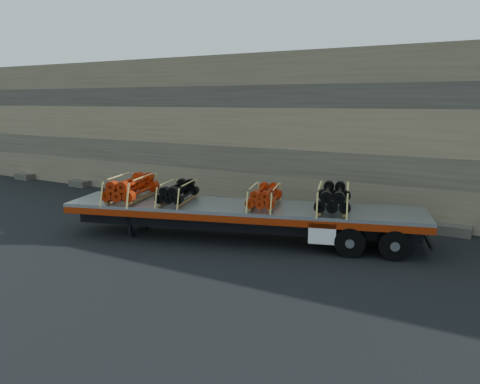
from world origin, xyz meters
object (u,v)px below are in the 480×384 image
object	(u,v)px
bundle_rear	(333,198)
bundle_midrear	(265,197)
bundle_midfront	(178,193)
bundle_front	(131,188)
trailer	(241,222)

from	to	relation	value
bundle_rear	bundle_midrear	bearing A→B (deg)	180.00
bundle_midfront	bundle_front	bearing A→B (deg)	180.00
trailer	bundle_midfront	bearing A→B (deg)	-180.00
bundle_front	bundle_midrear	xyz separation A→B (m)	(4.83, 1.48, -0.08)
bundle_midrear	bundle_rear	bearing A→B (deg)	-0.00
bundle_midfront	bundle_midrear	distance (m)	3.21
bundle_midfront	bundle_rear	xyz separation A→B (m)	(5.33, 1.63, 0.05)
bundle_front	bundle_midrear	world-z (taller)	bundle_front
trailer	bundle_midrear	distance (m)	1.29
bundle_midfront	bundle_rear	size ratio (longest dim) A/B	0.87
bundle_midfront	bundle_rear	distance (m)	5.57
trailer	bundle_midfront	xyz separation A→B (m)	(-2.27, -0.69, 0.98)
bundle_front	bundle_rear	world-z (taller)	bundle_front
bundle_front	bundle_midfront	size ratio (longest dim) A/B	1.22
trailer	bundle_midrear	bearing A→B (deg)	-0.00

